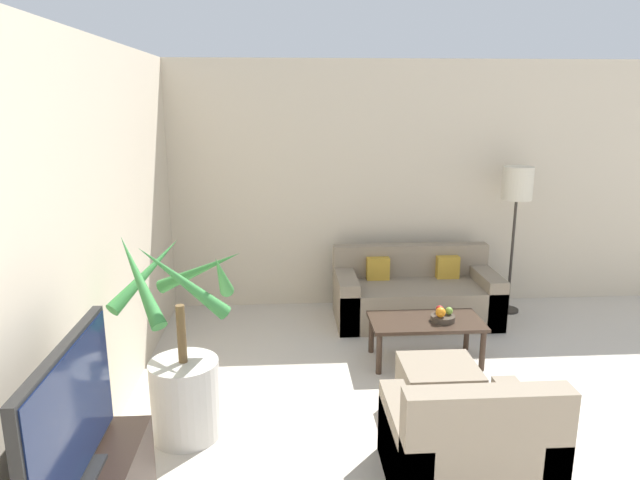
{
  "coord_description": "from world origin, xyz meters",
  "views": [
    {
      "loc": [
        -1.79,
        0.34,
        2.3
      ],
      "look_at": [
        -1.44,
        5.52,
        1.0
      ],
      "focal_mm": 32.0,
      "sensor_mm": 36.0,
      "label": 1
    }
  ],
  "objects_px": {
    "armchair": "(466,450)",
    "coffee_table": "(426,325)",
    "apple_green": "(449,311)",
    "fruit_bowl": "(443,318)",
    "ottoman": "(438,389)",
    "floor_lamp": "(517,191)",
    "apple_red": "(440,309)",
    "sofa_loveseat": "(415,296)",
    "potted_palm": "(184,373)",
    "television": "(70,417)",
    "orange_fruit": "(441,312)"
  },
  "relations": [
    {
      "from": "armchair",
      "to": "coffee_table",
      "type": "bearing_deg",
      "value": 83.95
    },
    {
      "from": "apple_green",
      "to": "armchair",
      "type": "distance_m",
      "value": 1.76
    },
    {
      "from": "fruit_bowl",
      "to": "ottoman",
      "type": "xyz_separation_m",
      "value": [
        -0.26,
        -0.84,
        -0.22
      ]
    },
    {
      "from": "floor_lamp",
      "to": "apple_red",
      "type": "xyz_separation_m",
      "value": [
        -1.1,
        -1.14,
        -0.87
      ]
    },
    {
      "from": "sofa_loveseat",
      "to": "potted_palm",
      "type": "bearing_deg",
      "value": -135.88
    },
    {
      "from": "fruit_bowl",
      "to": "floor_lamp",
      "type": "bearing_deg",
      "value": 47.85
    },
    {
      "from": "floor_lamp",
      "to": "armchair",
      "type": "relative_size",
      "value": 1.76
    },
    {
      "from": "apple_red",
      "to": "television",
      "type": "bearing_deg",
      "value": -135.8
    },
    {
      "from": "apple_red",
      "to": "orange_fruit",
      "type": "bearing_deg",
      "value": -100.98
    },
    {
      "from": "television",
      "to": "armchair",
      "type": "bearing_deg",
      "value": 14.7
    },
    {
      "from": "potted_palm",
      "to": "armchair",
      "type": "relative_size",
      "value": 1.63
    },
    {
      "from": "floor_lamp",
      "to": "orange_fruit",
      "type": "height_order",
      "value": "floor_lamp"
    },
    {
      "from": "floor_lamp",
      "to": "apple_red",
      "type": "distance_m",
      "value": 1.8
    },
    {
      "from": "orange_fruit",
      "to": "ottoman",
      "type": "bearing_deg",
      "value": -105.52
    },
    {
      "from": "floor_lamp",
      "to": "fruit_bowl",
      "type": "distance_m",
      "value": 1.86
    },
    {
      "from": "apple_red",
      "to": "armchair",
      "type": "relative_size",
      "value": 0.08
    },
    {
      "from": "coffee_table",
      "to": "apple_red",
      "type": "bearing_deg",
      "value": 11.16
    },
    {
      "from": "television",
      "to": "ottoman",
      "type": "xyz_separation_m",
      "value": [
        2.1,
        1.38,
        -0.7
      ]
    },
    {
      "from": "coffee_table",
      "to": "television",
      "type": "bearing_deg",
      "value": -134.55
    },
    {
      "from": "potted_palm",
      "to": "sofa_loveseat",
      "type": "height_order",
      "value": "potted_palm"
    },
    {
      "from": "sofa_loveseat",
      "to": "floor_lamp",
      "type": "height_order",
      "value": "floor_lamp"
    },
    {
      "from": "armchair",
      "to": "ottoman",
      "type": "distance_m",
      "value": 0.85
    },
    {
      "from": "floor_lamp",
      "to": "apple_green",
      "type": "bearing_deg",
      "value": -131.04
    },
    {
      "from": "apple_red",
      "to": "fruit_bowl",
      "type": "bearing_deg",
      "value": -76.41
    },
    {
      "from": "fruit_bowl",
      "to": "apple_red",
      "type": "distance_m",
      "value": 0.09
    },
    {
      "from": "television",
      "to": "apple_red",
      "type": "height_order",
      "value": "television"
    },
    {
      "from": "television",
      "to": "potted_palm",
      "type": "distance_m",
      "value": 1.33
    },
    {
      "from": "apple_red",
      "to": "potted_palm",
      "type": "bearing_deg",
      "value": -153.01
    },
    {
      "from": "television",
      "to": "sofa_loveseat",
      "type": "distance_m",
      "value": 4.05
    },
    {
      "from": "coffee_table",
      "to": "orange_fruit",
      "type": "bearing_deg",
      "value": -33.69
    },
    {
      "from": "potted_palm",
      "to": "ottoman",
      "type": "xyz_separation_m",
      "value": [
        1.82,
        0.15,
        -0.27
      ]
    },
    {
      "from": "potted_palm",
      "to": "orange_fruit",
      "type": "height_order",
      "value": "potted_palm"
    },
    {
      "from": "sofa_loveseat",
      "to": "television",
      "type": "bearing_deg",
      "value": -126.01
    },
    {
      "from": "television",
      "to": "armchair",
      "type": "height_order",
      "value": "television"
    },
    {
      "from": "sofa_loveseat",
      "to": "coffee_table",
      "type": "height_order",
      "value": "sofa_loveseat"
    },
    {
      "from": "floor_lamp",
      "to": "coffee_table",
      "type": "height_order",
      "value": "floor_lamp"
    },
    {
      "from": "floor_lamp",
      "to": "television",
      "type": "bearing_deg",
      "value": -135.21
    },
    {
      "from": "television",
      "to": "armchair",
      "type": "distance_m",
      "value": 2.2
    },
    {
      "from": "apple_red",
      "to": "apple_green",
      "type": "xyz_separation_m",
      "value": [
        0.07,
        -0.04,
        -0.0
      ]
    },
    {
      "from": "floor_lamp",
      "to": "orange_fruit",
      "type": "relative_size",
      "value": 18.31
    },
    {
      "from": "apple_green",
      "to": "fruit_bowl",
      "type": "bearing_deg",
      "value": -161.49
    },
    {
      "from": "apple_red",
      "to": "apple_green",
      "type": "relative_size",
      "value": 1.03
    },
    {
      "from": "sofa_loveseat",
      "to": "armchair",
      "type": "height_order",
      "value": "armchair"
    },
    {
      "from": "sofa_loveseat",
      "to": "apple_green",
      "type": "relative_size",
      "value": 24.93
    },
    {
      "from": "fruit_bowl",
      "to": "apple_red",
      "type": "height_order",
      "value": "apple_red"
    },
    {
      "from": "sofa_loveseat",
      "to": "fruit_bowl",
      "type": "xyz_separation_m",
      "value": [
        0.01,
        -1.02,
        0.15
      ]
    },
    {
      "from": "fruit_bowl",
      "to": "armchair",
      "type": "bearing_deg",
      "value": -100.78
    },
    {
      "from": "apple_red",
      "to": "apple_green",
      "type": "height_order",
      "value": "apple_red"
    },
    {
      "from": "sofa_loveseat",
      "to": "apple_green",
      "type": "xyz_separation_m",
      "value": [
        0.07,
        -1.0,
        0.21
      ]
    },
    {
      "from": "television",
      "to": "apple_red",
      "type": "distance_m",
      "value": 3.3
    }
  ]
}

